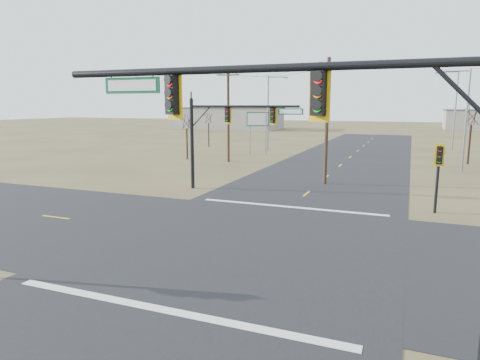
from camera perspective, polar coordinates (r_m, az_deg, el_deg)
name	(u,v)px	position (r m, az deg, el deg)	size (l,w,h in m)	color
ground	(249,242)	(20.63, 1.27, -8.24)	(320.00, 320.00, 0.00)	brown
road_ew	(249,242)	(20.63, 1.27, -8.22)	(160.00, 14.00, 0.02)	black
road_ns	(249,242)	(20.63, 1.27, -8.21)	(14.00, 160.00, 0.02)	black
stop_bar_near	(167,310)	(14.35, -9.73, -16.75)	(12.00, 0.40, 0.01)	silver
stop_bar_far	(291,207)	(27.51, 6.75, -3.59)	(12.00, 0.40, 0.01)	silver
mast_arm_near	(338,135)	(10.47, 12.93, 5.84)	(11.51, 0.54, 7.94)	black
mast_arm_far	(228,124)	(31.97, -1.66, 7.42)	(8.84, 0.47, 6.95)	black
pedestal_signal_ne	(439,162)	(27.88, 24.99, 2.16)	(0.59, 0.51, 4.23)	black
utility_pole_near	(327,120)	(35.53, 11.52, 7.86)	(2.46, 0.58, 10.17)	#42281C
utility_pole_far	(228,115)	(48.79, -1.57, 8.67)	(2.48, 0.72, 10.33)	#42281C
highway_sign	(258,124)	(56.62, 2.40, 7.45)	(2.83, 1.02, 5.54)	slate
streetlight_a	(464,115)	(46.59, 27.70, 7.70)	(2.74, 0.36, 9.81)	slate
streetlight_b	(454,106)	(69.33, 26.61, 8.85)	(3.15, 0.40, 11.27)	slate
streetlight_c	(270,109)	(60.83, 3.96, 9.39)	(2.90, 0.29, 10.42)	slate
bare_tree_a	(187,121)	(51.75, -7.14, 7.79)	(2.76, 2.76, 5.73)	black
bare_tree_b	(208,117)	(66.80, -4.22, 8.35)	(2.39, 2.39, 5.72)	black
bare_tree_c	(472,115)	(53.11, 28.55, 7.64)	(3.05, 3.05, 6.87)	black
warehouse_left	(228,119)	(118.11, -1.66, 8.19)	(28.00, 14.00, 5.50)	gray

